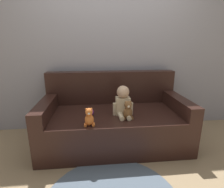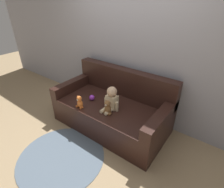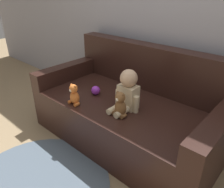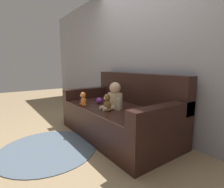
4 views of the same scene
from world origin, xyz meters
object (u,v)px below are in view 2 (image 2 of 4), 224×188
(couch, at_px, (113,109))
(toy_ball, at_px, (92,98))
(plush_toy_side, at_px, (80,102))
(person_baby, at_px, (111,99))
(teddy_bear_brown, at_px, (108,108))

(couch, height_order, toy_ball, couch)
(couch, distance_m, plush_toy_side, 0.61)
(couch, xyz_separation_m, person_baby, (0.10, -0.18, 0.32))
(person_baby, height_order, toy_ball, person_baby)
(person_baby, height_order, teddy_bear_brown, person_baby)
(person_baby, xyz_separation_m, plush_toy_side, (-0.43, -0.28, -0.08))
(plush_toy_side, xyz_separation_m, toy_ball, (0.00, 0.28, -0.05))
(toy_ball, bearing_deg, person_baby, -0.37)
(toy_ball, bearing_deg, plush_toy_side, -90.30)
(couch, relative_size, plush_toy_side, 9.22)
(teddy_bear_brown, height_order, plush_toy_side, teddy_bear_brown)
(teddy_bear_brown, relative_size, toy_ball, 2.45)
(teddy_bear_brown, distance_m, plush_toy_side, 0.48)
(couch, xyz_separation_m, plush_toy_side, (-0.33, -0.46, 0.24))
(person_baby, distance_m, toy_ball, 0.44)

